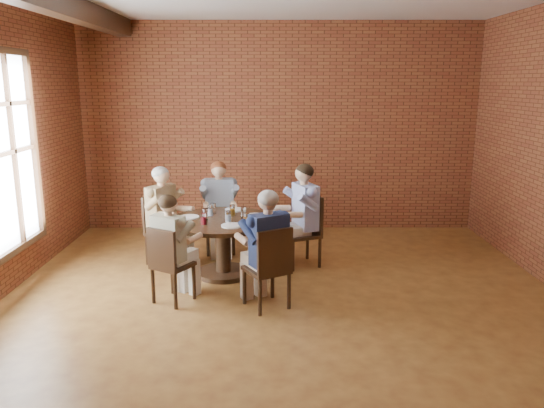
{
  "coord_description": "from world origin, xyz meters",
  "views": [
    {
      "loc": [
        -0.15,
        -5.29,
        2.44
      ],
      "look_at": [
        -0.13,
        1.0,
        0.99
      ],
      "focal_mm": 35.0,
      "sensor_mm": 36.0,
      "label": 1
    }
  ],
  "objects_px": {
    "diner_c": "(165,216)",
    "chair_d": "(168,262)",
    "dining_table": "(223,236)",
    "chair_e": "(270,265)",
    "diner_a": "(301,216)",
    "chair_a": "(307,227)",
    "diner_b": "(220,208)",
    "chair_c": "(161,226)",
    "diner_d": "(172,249)",
    "smartphone": "(244,227)",
    "diner_e": "(266,249)",
    "chair_b": "(220,217)"
  },
  "relations": [
    {
      "from": "diner_c",
      "to": "chair_e",
      "type": "distance_m",
      "value": 2.1
    },
    {
      "from": "chair_c",
      "to": "dining_table",
      "type": "bearing_deg",
      "value": -90.0
    },
    {
      "from": "diner_b",
      "to": "diner_e",
      "type": "bearing_deg",
      "value": -78.12
    },
    {
      "from": "dining_table",
      "to": "diner_a",
      "type": "bearing_deg",
      "value": 20.99
    },
    {
      "from": "diner_a",
      "to": "chair_e",
      "type": "relative_size",
      "value": 1.49
    },
    {
      "from": "chair_e",
      "to": "diner_b",
      "type": "bearing_deg",
      "value": -99.79
    },
    {
      "from": "diner_a",
      "to": "diner_d",
      "type": "distance_m",
      "value": 1.95
    },
    {
      "from": "dining_table",
      "to": "chair_d",
      "type": "xyz_separation_m",
      "value": [
        -0.53,
        -0.9,
        -0.04
      ]
    },
    {
      "from": "dining_table",
      "to": "diner_c",
      "type": "distance_m",
      "value": 0.96
    },
    {
      "from": "diner_d",
      "to": "chair_b",
      "type": "bearing_deg",
      "value": -70.01
    },
    {
      "from": "smartphone",
      "to": "chair_d",
      "type": "bearing_deg",
      "value": -167.85
    },
    {
      "from": "diner_d",
      "to": "chair_c",
      "type": "bearing_deg",
      "value": -42.65
    },
    {
      "from": "diner_e",
      "to": "smartphone",
      "type": "relative_size",
      "value": 8.46
    },
    {
      "from": "chair_b",
      "to": "smartphone",
      "type": "height_order",
      "value": "chair_b"
    },
    {
      "from": "diner_c",
      "to": "chair_d",
      "type": "height_order",
      "value": "diner_c"
    },
    {
      "from": "diner_b",
      "to": "chair_b",
      "type": "bearing_deg",
      "value": 90.0
    },
    {
      "from": "diner_c",
      "to": "diner_d",
      "type": "distance_m",
      "value": 1.35
    },
    {
      "from": "dining_table",
      "to": "chair_e",
      "type": "xyz_separation_m",
      "value": [
        0.6,
        -1.06,
        -0.02
      ]
    },
    {
      "from": "diner_d",
      "to": "chair_e",
      "type": "distance_m",
      "value": 1.13
    },
    {
      "from": "chair_c",
      "to": "diner_e",
      "type": "relative_size",
      "value": 0.71
    },
    {
      "from": "diner_d",
      "to": "diner_a",
      "type": "bearing_deg",
      "value": -110.38
    },
    {
      "from": "chair_a",
      "to": "diner_b",
      "type": "bearing_deg",
      "value": -134.75
    },
    {
      "from": "diner_c",
      "to": "chair_b",
      "type": "bearing_deg",
      "value": -20.01
    },
    {
      "from": "dining_table",
      "to": "diner_c",
      "type": "bearing_deg",
      "value": 150.16
    },
    {
      "from": "chair_d",
      "to": "smartphone",
      "type": "distance_m",
      "value": 1.0
    },
    {
      "from": "chair_a",
      "to": "diner_a",
      "type": "bearing_deg",
      "value": -90.0
    },
    {
      "from": "chair_a",
      "to": "diner_a",
      "type": "relative_size",
      "value": 0.7
    },
    {
      "from": "chair_a",
      "to": "diner_a",
      "type": "distance_m",
      "value": 0.2
    },
    {
      "from": "chair_d",
      "to": "diner_e",
      "type": "bearing_deg",
      "value": -154.05
    },
    {
      "from": "chair_a",
      "to": "diner_a",
      "type": "xyz_separation_m",
      "value": [
        -0.09,
        -0.03,
        0.17
      ]
    },
    {
      "from": "diner_d",
      "to": "chair_e",
      "type": "height_order",
      "value": "diner_d"
    },
    {
      "from": "chair_b",
      "to": "diner_e",
      "type": "xyz_separation_m",
      "value": [
        0.7,
        -2.04,
        0.15
      ]
    },
    {
      "from": "diner_b",
      "to": "diner_e",
      "type": "xyz_separation_m",
      "value": [
        0.69,
        -1.95,
        -0.0
      ]
    },
    {
      "from": "chair_c",
      "to": "chair_d",
      "type": "distance_m",
      "value": 1.46
    },
    {
      "from": "dining_table",
      "to": "chair_e",
      "type": "distance_m",
      "value": 1.22
    },
    {
      "from": "diner_d",
      "to": "chair_e",
      "type": "relative_size",
      "value": 1.33
    },
    {
      "from": "diner_b",
      "to": "diner_a",
      "type": "bearing_deg",
      "value": -34.31
    },
    {
      "from": "chair_e",
      "to": "smartphone",
      "type": "xyz_separation_m",
      "value": [
        -0.31,
        0.68,
        0.25
      ]
    },
    {
      "from": "chair_b",
      "to": "smartphone",
      "type": "distance_m",
      "value": 1.52
    },
    {
      "from": "chair_d",
      "to": "diner_d",
      "type": "xyz_separation_m",
      "value": [
        0.04,
        0.06,
        0.14
      ]
    },
    {
      "from": "chair_d",
      "to": "diner_e",
      "type": "distance_m",
      "value": 1.11
    },
    {
      "from": "chair_c",
      "to": "diner_c",
      "type": "relative_size",
      "value": 0.7
    },
    {
      "from": "diner_b",
      "to": "smartphone",
      "type": "xyz_separation_m",
      "value": [
        0.42,
        -1.35,
        0.09
      ]
    },
    {
      "from": "diner_b",
      "to": "chair_c",
      "type": "relative_size",
      "value": 1.42
    },
    {
      "from": "dining_table",
      "to": "chair_e",
      "type": "height_order",
      "value": "chair_e"
    },
    {
      "from": "chair_d",
      "to": "chair_e",
      "type": "distance_m",
      "value": 1.15
    },
    {
      "from": "chair_a",
      "to": "chair_c",
      "type": "relative_size",
      "value": 1.03
    },
    {
      "from": "chair_a",
      "to": "diner_c",
      "type": "height_order",
      "value": "diner_c"
    },
    {
      "from": "diner_a",
      "to": "chair_a",
      "type": "bearing_deg",
      "value": 90.0
    },
    {
      "from": "chair_c",
      "to": "chair_a",
      "type": "bearing_deg",
      "value": -62.82
    }
  ]
}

